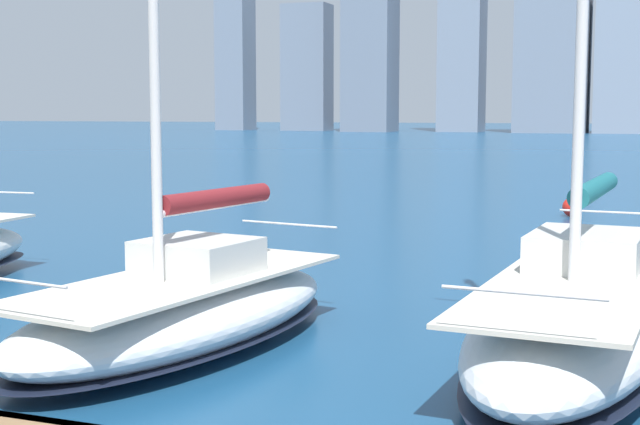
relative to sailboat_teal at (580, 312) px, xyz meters
name	(u,v)px	position (x,y,z in m)	size (l,w,h in m)	color
sailboat_teal	(580,312)	(0.00, 0.00, 0.00)	(3.39, 9.44, 10.87)	silver
sailboat_maroon	(183,307)	(5.99, 1.43, -0.08)	(3.92, 7.60, 10.91)	silver
channel_buoy	(572,207)	(1.68, -19.34, -0.40)	(0.70, 0.70, 1.40)	red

